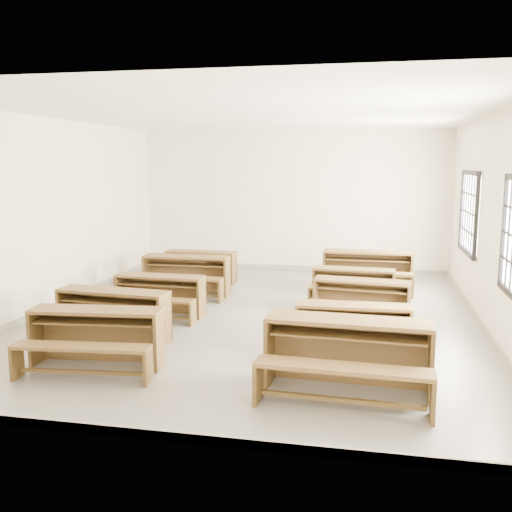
% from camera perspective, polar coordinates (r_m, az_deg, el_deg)
% --- Properties ---
extents(room, '(8.50, 8.50, 3.20)m').
position_cam_1_polar(room, '(8.91, 0.57, 7.25)').
color(room, gray).
rests_on(room, ground).
extents(desk_set_0, '(1.67, 0.98, 0.72)m').
position_cam_1_polar(desk_set_0, '(7.22, -15.78, -7.51)').
color(desk_set_0, brown).
rests_on(desk_set_0, ground).
extents(desk_set_1, '(1.66, 0.96, 0.72)m').
position_cam_1_polar(desk_set_1, '(8.19, -14.23, -5.44)').
color(desk_set_1, brown).
rests_on(desk_set_1, ground).
extents(desk_set_2, '(1.48, 0.80, 0.66)m').
position_cam_1_polar(desk_set_2, '(9.40, -9.68, -3.61)').
color(desk_set_2, brown).
rests_on(desk_set_2, ground).
extents(desk_set_3, '(1.64, 0.87, 0.73)m').
position_cam_1_polar(desk_set_3, '(10.80, -7.06, -1.63)').
color(desk_set_3, brown).
rests_on(desk_set_3, ground).
extents(desk_set_4, '(1.48, 0.79, 0.66)m').
position_cam_1_polar(desk_set_4, '(11.84, -5.61, -0.86)').
color(desk_set_4, brown).
rests_on(desk_set_4, ground).
extents(desk_set_5, '(1.83, 1.01, 0.80)m').
position_cam_1_polar(desk_set_5, '(6.29, 9.12, -9.32)').
color(desk_set_5, brown).
rests_on(desk_set_5, ground).
extents(desk_set_6, '(1.50, 0.81, 0.66)m').
position_cam_1_polar(desk_set_6, '(7.49, 9.67, -6.93)').
color(desk_set_6, brown).
rests_on(desk_set_6, ground).
extents(desk_set_7, '(1.55, 0.93, 0.67)m').
position_cam_1_polar(desk_set_7, '(9.03, 10.49, -4.13)').
color(desk_set_7, brown).
rests_on(desk_set_7, ground).
extents(desk_set_8, '(1.46, 0.83, 0.64)m').
position_cam_1_polar(desk_set_8, '(10.11, 9.67, -2.76)').
color(desk_set_8, brown).
rests_on(desk_set_8, ground).
extents(desk_set_9, '(1.72, 0.90, 0.77)m').
position_cam_1_polar(desk_set_9, '(11.29, 11.05, -1.15)').
color(desk_set_9, brown).
rests_on(desk_set_9, ground).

